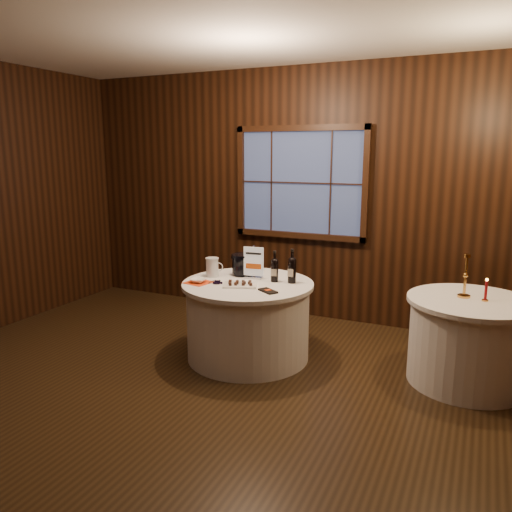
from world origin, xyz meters
The scene contains 16 objects.
ground centered at (0.00, 0.00, 0.00)m, with size 6.00×6.00×0.00m, color black.
back_wall centered at (0.00, 2.48, 1.54)m, with size 6.00×0.10×3.00m.
main_table centered at (0.00, 1.00, 0.39)m, with size 1.28×1.28×0.77m.
side_table centered at (2.00, 1.30, 0.39)m, with size 1.08×1.08×0.77m.
sign_stand centered at (-0.02, 1.17, 0.88)m, with size 0.20×0.12×0.33m.
port_bottle_left centered at (0.22, 1.14, 0.90)m, with size 0.07×0.08×0.31m.
port_bottle_right centered at (0.39, 1.17, 0.91)m, with size 0.08×0.08×0.33m.
ice_bucket centered at (-0.18, 1.23, 0.89)m, with size 0.22×0.22×0.22m.
chocolate_plate centered at (-0.01, 0.85, 0.79)m, with size 0.37×0.31×0.05m.
chocolate_box centered at (0.31, 0.78, 0.78)m, with size 0.19×0.10×0.02m, color black.
grape_bunch centered at (-0.24, 0.81, 0.79)m, with size 0.15×0.08×0.03m.
glass_pitcher centered at (-0.43, 1.06, 0.87)m, with size 0.18×0.14×0.19m.
orange_napkin centered at (-0.43, 0.79, 0.77)m, with size 0.23×0.23×0.00m, color #DF4012.
cracker_bowl centered at (-0.43, 0.79, 0.79)m, with size 0.16×0.16×0.04m, color white.
brass_candlestick centered at (1.93, 1.34, 0.91)m, with size 0.11×0.11×0.38m.
red_candle centered at (2.10, 1.29, 0.85)m, with size 0.05×0.05×0.20m.
Camera 1 is at (2.04, -3.22, 2.02)m, focal length 35.00 mm.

